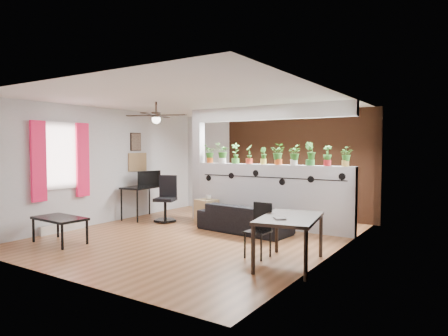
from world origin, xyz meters
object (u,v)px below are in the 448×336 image
at_px(potted_plant_6, 294,154).
at_px(folding_chair, 260,225).
at_px(office_chair, 166,202).
at_px(dining_table, 290,222).
at_px(potted_plant_9, 345,156).
at_px(potted_plant_2, 235,153).
at_px(potted_plant_7, 310,153).
at_px(potted_plant_0, 210,153).
at_px(potted_plant_1, 222,153).
at_px(potted_plant_3, 249,154).
at_px(sofa, 244,219).
at_px(potted_plant_4, 263,155).
at_px(computer_desk, 144,189).
at_px(cube_shelf, 207,211).
at_px(coffee_table, 60,220).
at_px(potted_plant_8, 327,155).
at_px(cup, 208,197).
at_px(ceiling_fan, 156,117).
at_px(potted_plant_5, 278,154).

relative_size(potted_plant_6, folding_chair, 0.50).
height_order(office_chair, dining_table, office_chair).
bearing_deg(potted_plant_9, potted_plant_2, 180.00).
bearing_deg(potted_plant_7, potted_plant_9, -0.00).
height_order(potted_plant_0, potted_plant_1, potted_plant_1).
height_order(potted_plant_7, potted_plant_9, potted_plant_7).
bearing_deg(potted_plant_9, potted_plant_3, 180.00).
distance_m(potted_plant_7, sofa, 1.88).
relative_size(potted_plant_2, potted_plant_4, 1.26).
relative_size(potted_plant_3, computer_desk, 0.38).
xyz_separation_m(potted_plant_7, computer_desk, (-3.93, -0.68, -0.89)).
relative_size(potted_plant_9, cube_shelf, 0.72).
bearing_deg(potted_plant_4, computer_desk, -166.62).
bearing_deg(potted_plant_4, coffee_table, -125.46).
height_order(potted_plant_1, office_chair, potted_plant_1).
bearing_deg(potted_plant_4, potted_plant_7, 0.00).
bearing_deg(potted_plant_8, potted_plant_0, -180.00).
relative_size(potted_plant_8, dining_table, 0.28).
height_order(potted_plant_2, cube_shelf, potted_plant_2).
distance_m(potted_plant_6, sofa, 1.67).
distance_m(potted_plant_0, potted_plant_4, 1.40).
bearing_deg(potted_plant_8, potted_plant_9, 0.00).
distance_m(potted_plant_0, computer_desk, 1.84).
bearing_deg(dining_table, cup, 145.12).
relative_size(potted_plant_2, cup, 3.44).
bearing_deg(computer_desk, folding_chair, -20.45).
relative_size(potted_plant_4, dining_table, 0.26).
height_order(potted_plant_2, dining_table, potted_plant_2).
distance_m(potted_plant_4, computer_desk, 3.07).
distance_m(potted_plant_4, cube_shelf, 1.83).
xyz_separation_m(potted_plant_0, potted_plant_6, (2.11, 0.00, -0.00)).
height_order(sofa, cube_shelf, sofa).
xyz_separation_m(potted_plant_0, potted_plant_4, (1.40, 0.00, -0.03)).
height_order(potted_plant_0, cube_shelf, potted_plant_0).
height_order(potted_plant_6, potted_plant_8, potted_plant_6).
distance_m(potted_plant_7, office_chair, 3.46).
distance_m(ceiling_fan, dining_table, 3.52).
relative_size(potted_plant_0, cup, 3.15).
bearing_deg(computer_desk, potted_plant_7, 9.88).
bearing_deg(potted_plant_4, potted_plant_9, 0.00).
xyz_separation_m(potted_plant_5, potted_plant_8, (1.05, 0.00, -0.02)).
xyz_separation_m(folding_chair, coffee_table, (-3.42, -1.17, -0.08)).
xyz_separation_m(potted_plant_2, potted_plant_8, (2.11, -0.00, -0.03)).
bearing_deg(cube_shelf, potted_plant_1, 71.56).
bearing_deg(ceiling_fan, cup, 81.65).
bearing_deg(folding_chair, potted_plant_6, 99.40).
distance_m(office_chair, folding_chair, 3.50).
bearing_deg(folding_chair, ceiling_fan, 171.97).
distance_m(potted_plant_0, sofa, 2.00).
bearing_deg(ceiling_fan, cube_shelf, 83.58).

